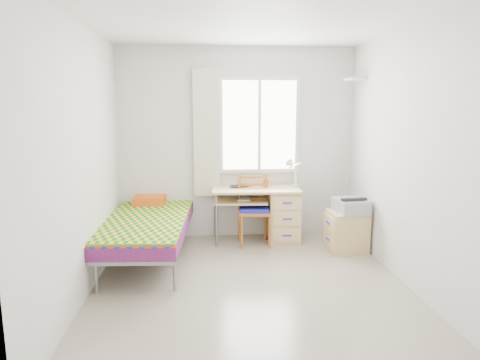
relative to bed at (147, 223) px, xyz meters
name	(u,v)px	position (x,y,z in m)	size (l,w,h in m)	color
floor	(251,286)	(1.15, -0.94, -0.43)	(3.50, 3.50, 0.00)	#BCAD93
ceiling	(252,20)	(1.15, -0.94, 2.17)	(3.50, 3.50, 0.00)	white
wall_back	(237,144)	(1.15, 0.81, 0.87)	(3.20, 3.20, 0.00)	silver
wall_left	(82,162)	(-0.45, -0.94, 0.87)	(3.50, 3.50, 0.00)	silver
wall_right	(410,159)	(2.75, -0.94, 0.87)	(3.50, 3.50, 0.00)	silver
window	(259,125)	(1.45, 0.78, 1.12)	(1.10, 0.04, 1.30)	white
curtain	(206,133)	(0.73, 0.74, 1.02)	(0.35, 0.05, 1.70)	beige
floating_shelf	(355,79)	(2.64, 0.46, 1.72)	(0.20, 0.32, 0.03)	white
bed	(147,223)	(0.00, 0.00, 0.00)	(1.07, 2.09, 0.88)	gray
desk	(278,212)	(1.68, 0.53, -0.03)	(1.19, 0.59, 0.73)	#E0C976
chair	(254,205)	(1.34, 0.43, 0.09)	(0.44, 0.44, 0.93)	#9F571E
cabinet	(346,231)	(2.47, 0.05, -0.18)	(0.48, 0.43, 0.50)	tan
printer	(351,205)	(2.51, 0.02, 0.17)	(0.40, 0.45, 0.18)	gray
laptop	(242,186)	(1.20, 0.61, 0.31)	(0.32, 0.20, 0.03)	black
pen_cup	(266,183)	(1.52, 0.64, 0.35)	(0.07, 0.07, 0.09)	#D25A17
task_lamp	(293,170)	(1.86, 0.47, 0.55)	(0.22, 0.32, 0.40)	white
book	(238,199)	(1.13, 0.51, 0.16)	(0.17, 0.23, 0.02)	gray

